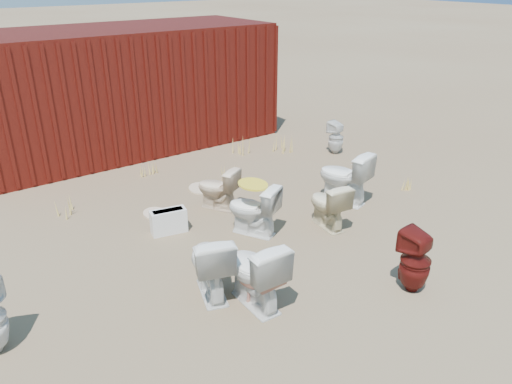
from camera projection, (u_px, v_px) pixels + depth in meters
ground at (282, 243)px, 6.84m from camera, size 100.00×100.00×0.00m
shipping_container at (124, 88)px, 10.19m from camera, size 6.00×2.40×2.40m
toilet_front_a at (255, 272)px, 5.44m from camera, size 0.50×0.83×0.83m
toilet_front_pink at (256, 279)px, 5.48m from camera, size 0.39×0.66×0.66m
toilet_front_c at (210, 263)px, 5.63m from camera, size 0.68×0.89×0.81m
toilet_front_maroon at (415, 261)px, 5.69m from camera, size 0.37×0.38×0.77m
toilet_front_e at (344, 177)px, 7.89m from camera, size 0.68×0.94×0.86m
toilet_back_beige_left at (218, 188)px, 7.71m from camera, size 0.65×0.76×0.67m
toilet_back_beige_right at (328, 205)px, 7.14m from camera, size 0.49×0.74×0.70m
toilet_back_yellowlid at (253, 210)px, 6.94m from camera, size 0.71×0.84×0.74m
toilet_back_e at (336, 138)px, 10.04m from camera, size 0.32×0.32×0.66m
yellow_lid at (253, 184)px, 6.79m from camera, size 0.38×0.47×0.02m
loose_tank at (169, 221)px, 7.05m from camera, size 0.53×0.30×0.35m
loose_lid_near at (200, 188)px, 8.51m from camera, size 0.52×0.59×0.02m
loose_lid_far at (156, 214)px, 7.63m from camera, size 0.38×0.48×0.02m
weed_clump_a at (68, 206)px, 7.57m from camera, size 0.36×0.36×0.29m
weed_clump_b at (231, 174)px, 8.78m from camera, size 0.32×0.32×0.28m
weed_clump_c at (282, 144)px, 10.19m from camera, size 0.36×0.36×0.33m
weed_clump_d at (150, 169)px, 9.00m from camera, size 0.30×0.30×0.26m
weed_clump_e at (241, 146)px, 10.13m from camera, size 0.34×0.34×0.30m
weed_clump_f at (405, 183)px, 8.47m from camera, size 0.28×0.28×0.23m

